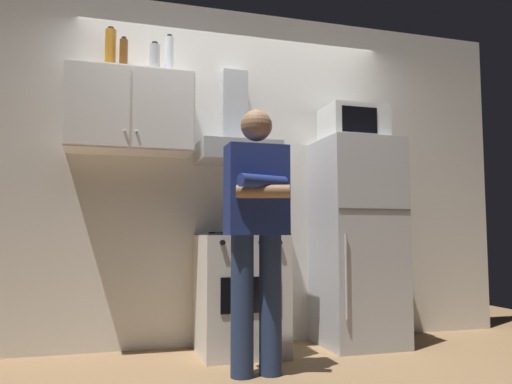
{
  "coord_description": "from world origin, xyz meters",
  "views": [
    {
      "loc": [
        -0.98,
        -3.34,
        0.85
      ],
      "look_at": [
        0.0,
        0.0,
        1.15
      ],
      "focal_mm": 35.23,
      "sensor_mm": 36.0,
      "label": 1
    }
  ],
  "objects_px": {
    "stove_oven": "(240,293)",
    "refrigerator": "(356,242)",
    "person_standing": "(257,227)",
    "bottle_liquor_amber": "(110,50)",
    "upper_cabinet": "(130,112)",
    "cooking_pot": "(262,223)",
    "bottle_canister_steel": "(155,58)",
    "microwave": "(353,125)",
    "bottle_beer_brown": "(124,55)",
    "bottle_vodka_clear": "(169,56)",
    "range_hood": "(236,138)"
  },
  "relations": [
    {
      "from": "upper_cabinet",
      "to": "stove_oven",
      "type": "relative_size",
      "value": 1.03
    },
    {
      "from": "microwave",
      "to": "person_standing",
      "type": "bearing_deg",
      "value": -148.0
    },
    {
      "from": "stove_oven",
      "to": "range_hood",
      "type": "relative_size",
      "value": 1.17
    },
    {
      "from": "bottle_liquor_amber",
      "to": "bottle_beer_brown",
      "type": "height_order",
      "value": "bottle_liquor_amber"
    },
    {
      "from": "range_hood",
      "to": "bottle_vodka_clear",
      "type": "distance_m",
      "value": 0.8
    },
    {
      "from": "range_hood",
      "to": "microwave",
      "type": "distance_m",
      "value": 0.97
    },
    {
      "from": "stove_oven",
      "to": "bottle_vodka_clear",
      "type": "height_order",
      "value": "bottle_vodka_clear"
    },
    {
      "from": "range_hood",
      "to": "bottle_beer_brown",
      "type": "distance_m",
      "value": 1.03
    },
    {
      "from": "bottle_liquor_amber",
      "to": "refrigerator",
      "type": "bearing_deg",
      "value": -4.84
    },
    {
      "from": "stove_oven",
      "to": "cooking_pot",
      "type": "relative_size",
      "value": 2.91
    },
    {
      "from": "stove_oven",
      "to": "microwave",
      "type": "distance_m",
      "value": 1.62
    },
    {
      "from": "cooking_pot",
      "to": "microwave",
      "type": "bearing_deg",
      "value": 9.57
    },
    {
      "from": "stove_oven",
      "to": "refrigerator",
      "type": "distance_m",
      "value": 1.02
    },
    {
      "from": "person_standing",
      "to": "bottle_canister_steel",
      "type": "bearing_deg",
      "value": 129.63
    },
    {
      "from": "microwave",
      "to": "bottle_beer_brown",
      "type": "bearing_deg",
      "value": 176.92
    },
    {
      "from": "person_standing",
      "to": "bottle_canister_steel",
      "type": "distance_m",
      "value": 1.56
    },
    {
      "from": "bottle_beer_brown",
      "to": "person_standing",
      "type": "bearing_deg",
      "value": -41.83
    },
    {
      "from": "range_hood",
      "to": "refrigerator",
      "type": "bearing_deg",
      "value": -7.55
    },
    {
      "from": "microwave",
      "to": "refrigerator",
      "type": "bearing_deg",
      "value": -89.1
    },
    {
      "from": "upper_cabinet",
      "to": "person_standing",
      "type": "relative_size",
      "value": 0.55
    },
    {
      "from": "refrigerator",
      "to": "bottle_beer_brown",
      "type": "xyz_separation_m",
      "value": [
        -1.81,
        0.12,
        1.37
      ]
    },
    {
      "from": "bottle_liquor_amber",
      "to": "upper_cabinet",
      "type": "bearing_deg",
      "value": -13.6
    },
    {
      "from": "upper_cabinet",
      "to": "bottle_vodka_clear",
      "type": "relative_size",
      "value": 2.9
    },
    {
      "from": "cooking_pot",
      "to": "bottle_vodka_clear",
      "type": "bearing_deg",
      "value": 159.77
    },
    {
      "from": "stove_oven",
      "to": "refrigerator",
      "type": "xyz_separation_m",
      "value": [
        0.95,
        0.0,
        0.37
      ]
    },
    {
      "from": "microwave",
      "to": "cooking_pot",
      "type": "distance_m",
      "value": 1.15
    },
    {
      "from": "bottle_beer_brown",
      "to": "bottle_canister_steel",
      "type": "relative_size",
      "value": 1.09
    },
    {
      "from": "refrigerator",
      "to": "microwave",
      "type": "relative_size",
      "value": 3.33
    },
    {
      "from": "bottle_liquor_amber",
      "to": "bottle_beer_brown",
      "type": "distance_m",
      "value": 0.11
    },
    {
      "from": "bottle_vodka_clear",
      "to": "bottle_canister_steel",
      "type": "height_order",
      "value": "bottle_vodka_clear"
    },
    {
      "from": "bottle_canister_steel",
      "to": "cooking_pot",
      "type": "bearing_deg",
      "value": -15.98
    },
    {
      "from": "stove_oven",
      "to": "bottle_canister_steel",
      "type": "distance_m",
      "value": 1.84
    },
    {
      "from": "cooking_pot",
      "to": "bottle_liquor_amber",
      "type": "bearing_deg",
      "value": 165.43
    },
    {
      "from": "upper_cabinet",
      "to": "microwave",
      "type": "xyz_separation_m",
      "value": [
        1.75,
        -0.11,
        -0.01
      ]
    },
    {
      "from": "bottle_beer_brown",
      "to": "stove_oven",
      "type": "bearing_deg",
      "value": -7.73
    },
    {
      "from": "stove_oven",
      "to": "microwave",
      "type": "relative_size",
      "value": 1.82
    },
    {
      "from": "range_hood",
      "to": "microwave",
      "type": "height_order",
      "value": "range_hood"
    },
    {
      "from": "bottle_beer_brown",
      "to": "bottle_vodka_clear",
      "type": "bearing_deg",
      "value": 0.92
    },
    {
      "from": "range_hood",
      "to": "bottle_beer_brown",
      "type": "relative_size",
      "value": 2.96
    },
    {
      "from": "stove_oven",
      "to": "bottle_liquor_amber",
      "type": "relative_size",
      "value": 2.61
    },
    {
      "from": "person_standing",
      "to": "bottle_liquor_amber",
      "type": "height_order",
      "value": "bottle_liquor_amber"
    },
    {
      "from": "cooking_pot",
      "to": "person_standing",
      "type": "bearing_deg",
      "value": -110.3
    },
    {
      "from": "person_standing",
      "to": "cooking_pot",
      "type": "bearing_deg",
      "value": 69.7
    },
    {
      "from": "refrigerator",
      "to": "microwave",
      "type": "distance_m",
      "value": 0.94
    },
    {
      "from": "bottle_canister_steel",
      "to": "bottle_liquor_amber",
      "type": "bearing_deg",
      "value": 168.91
    },
    {
      "from": "upper_cabinet",
      "to": "bottle_vodka_clear",
      "type": "distance_m",
      "value": 0.53
    },
    {
      "from": "person_standing",
      "to": "bottle_beer_brown",
      "type": "xyz_separation_m",
      "value": [
        -0.81,
        0.72,
        1.27
      ]
    },
    {
      "from": "bottle_canister_steel",
      "to": "bottle_beer_brown",
      "type": "bearing_deg",
      "value": 175.74
    },
    {
      "from": "bottle_vodka_clear",
      "to": "bottle_canister_steel",
      "type": "bearing_deg",
      "value": -168.84
    },
    {
      "from": "cooking_pot",
      "to": "stove_oven",
      "type": "bearing_deg",
      "value": 137.51
    }
  ]
}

